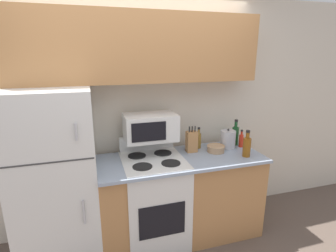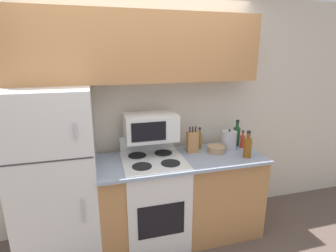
% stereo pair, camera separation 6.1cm
% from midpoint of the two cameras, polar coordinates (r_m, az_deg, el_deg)
% --- Properties ---
extents(wall_back, '(8.00, 0.05, 2.55)m').
position_cam_midpoint_polar(wall_back, '(2.91, -7.11, 2.03)').
color(wall_back, beige).
rests_on(wall_back, ground_plane).
extents(lower_cabinets, '(1.70, 0.68, 0.92)m').
position_cam_midpoint_polar(lower_cabinets, '(2.93, 2.11, -15.05)').
color(lower_cabinets, '#B27A47').
rests_on(lower_cabinets, ground_plane).
extents(refrigerator, '(0.72, 0.72, 1.67)m').
position_cam_midpoint_polar(refrigerator, '(2.68, -23.72, -10.43)').
color(refrigerator, silver).
rests_on(refrigerator, ground_plane).
extents(upper_cabinets, '(2.42, 0.32, 0.66)m').
position_cam_midpoint_polar(upper_cabinets, '(2.65, -6.92, 16.53)').
color(upper_cabinets, '#B27A47').
rests_on(upper_cabinets, refrigerator).
extents(stove, '(0.62, 0.66, 1.09)m').
position_cam_midpoint_polar(stove, '(2.84, -3.73, -15.70)').
color(stove, silver).
rests_on(stove, ground_plane).
extents(microwave, '(0.53, 0.34, 0.27)m').
position_cam_midpoint_polar(microwave, '(2.67, -4.53, -0.21)').
color(microwave, silver).
rests_on(microwave, stove).
extents(knife_block, '(0.12, 0.08, 0.29)m').
position_cam_midpoint_polar(knife_block, '(2.82, 4.55, -3.40)').
color(knife_block, '#B27A47').
rests_on(knife_block, lower_cabinets).
extents(bowl, '(0.20, 0.20, 0.07)m').
position_cam_midpoint_polar(bowl, '(2.88, 9.79, -4.82)').
color(bowl, tan).
rests_on(bowl, lower_cabinets).
extents(bottle_vinegar, '(0.06, 0.06, 0.24)m').
position_cam_midpoint_polar(bottle_vinegar, '(2.95, 6.08, -3.06)').
color(bottle_vinegar, olive).
rests_on(bottle_vinegar, lower_cabinets).
extents(bottle_whiskey, '(0.08, 0.08, 0.28)m').
position_cam_midpoint_polar(bottle_whiskey, '(2.80, 16.19, -4.26)').
color(bottle_whiskey, brown).
rests_on(bottle_whiskey, lower_cabinets).
extents(bottle_hot_sauce, '(0.05, 0.05, 0.20)m').
position_cam_midpoint_polar(bottle_hot_sauce, '(3.08, 15.10, -3.02)').
color(bottle_hot_sauce, red).
rests_on(bottle_hot_sauce, lower_cabinets).
extents(bottle_wine_green, '(0.08, 0.08, 0.30)m').
position_cam_midpoint_polar(bottle_wine_green, '(3.13, 13.90, -1.89)').
color(bottle_wine_green, '#194C23').
rests_on(bottle_wine_green, lower_cabinets).
extents(kettle, '(0.17, 0.17, 0.22)m').
position_cam_midpoint_polar(kettle, '(3.00, 12.33, -2.85)').
color(kettle, '#B7B7BC').
rests_on(kettle, lower_cabinets).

